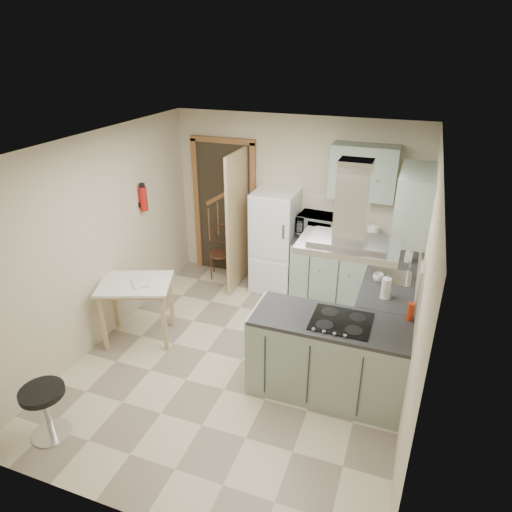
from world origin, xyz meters
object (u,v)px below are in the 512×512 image
at_px(extractor_hood, 349,245).
at_px(microwave, 319,225).
at_px(fridge, 275,241).
at_px(drop_leaf_table, 138,311).
at_px(bentwood_chair, 221,254).
at_px(peninsula, 328,357).
at_px(stool, 47,412).

height_order(extractor_hood, microwave, extractor_hood).
bearing_deg(microwave, fridge, -169.04).
bearing_deg(drop_leaf_table, bentwood_chair, 60.93).
xyz_separation_m(peninsula, bentwood_chair, (-2.12, 2.02, -0.07)).
bearing_deg(stool, fridge, 72.35).
relative_size(peninsula, microwave, 2.76).
relative_size(fridge, stool, 2.78).
distance_m(drop_leaf_table, bentwood_chair, 1.88).
relative_size(stool, microwave, 0.96).
bearing_deg(stool, extractor_hood, 31.30).
bearing_deg(bentwood_chair, fridge, -20.51).
height_order(extractor_hood, stool, extractor_hood).
bearing_deg(stool, peninsula, 32.38).
xyz_separation_m(drop_leaf_table, bentwood_chair, (0.27, 1.86, -0.01)).
relative_size(bentwood_chair, microwave, 1.37).
relative_size(drop_leaf_table, microwave, 1.49).
bearing_deg(bentwood_chair, drop_leaf_table, -116.03).
relative_size(extractor_hood, bentwood_chair, 1.17).
bearing_deg(microwave, extractor_hood, -66.42).
bearing_deg(fridge, extractor_hood, -56.21).
bearing_deg(fridge, drop_leaf_table, -122.56).
relative_size(extractor_hood, stool, 1.67).
height_order(bentwood_chair, microwave, microwave).
xyz_separation_m(peninsula, microwave, (-0.61, 2.05, 0.61)).
bearing_deg(stool, microwave, 64.03).
bearing_deg(drop_leaf_table, peninsula, -24.67).
bearing_deg(peninsula, stool, -147.62).
distance_m(peninsula, microwave, 2.22).
height_order(extractor_hood, drop_leaf_table, extractor_hood).
bearing_deg(extractor_hood, microwave, 109.05).
bearing_deg(microwave, drop_leaf_table, -128.77).
bearing_deg(bentwood_chair, extractor_hood, -60.15).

